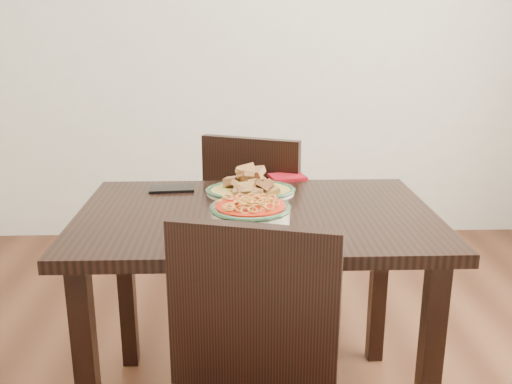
{
  "coord_description": "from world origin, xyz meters",
  "views": [
    {
      "loc": [
        -0.15,
        -1.81,
        1.33
      ],
      "look_at": [
        -0.09,
        -0.04,
        0.81
      ],
      "focal_mm": 40.0,
      "sensor_mm": 36.0,
      "label": 1
    }
  ],
  "objects_px": {
    "fish_plate": "(251,182)",
    "smartphone": "(172,189)",
    "chair_far": "(259,220)",
    "noodle_bowl": "(250,212)",
    "dining_table": "(256,241)"
  },
  "relations": [
    {
      "from": "dining_table",
      "to": "chair_far",
      "type": "height_order",
      "value": "chair_far"
    },
    {
      "from": "chair_far",
      "to": "noodle_bowl",
      "type": "bearing_deg",
      "value": 107.55
    },
    {
      "from": "noodle_bowl",
      "to": "smartphone",
      "type": "xyz_separation_m",
      "value": [
        -0.28,
        0.39,
        -0.04
      ]
    },
    {
      "from": "chair_far",
      "to": "smartphone",
      "type": "xyz_separation_m",
      "value": [
        -0.34,
        -0.37,
        0.26
      ]
    },
    {
      "from": "dining_table",
      "to": "chair_far",
      "type": "relative_size",
      "value": 1.3
    },
    {
      "from": "fish_plate",
      "to": "smartphone",
      "type": "relative_size",
      "value": 1.93
    },
    {
      "from": "dining_table",
      "to": "noodle_bowl",
      "type": "bearing_deg",
      "value": -99.61
    },
    {
      "from": "dining_table",
      "to": "noodle_bowl",
      "type": "distance_m",
      "value": 0.2
    },
    {
      "from": "chair_far",
      "to": "fish_plate",
      "type": "distance_m",
      "value": 0.53
    },
    {
      "from": "noodle_bowl",
      "to": "fish_plate",
      "type": "bearing_deg",
      "value": 88.36
    },
    {
      "from": "fish_plate",
      "to": "smartphone",
      "type": "distance_m",
      "value": 0.3
    },
    {
      "from": "smartphone",
      "to": "noodle_bowl",
      "type": "bearing_deg",
      "value": -59.9
    },
    {
      "from": "noodle_bowl",
      "to": "chair_far",
      "type": "bearing_deg",
      "value": 85.7
    },
    {
      "from": "chair_far",
      "to": "smartphone",
      "type": "distance_m",
      "value": 0.56
    },
    {
      "from": "fish_plate",
      "to": "noodle_bowl",
      "type": "distance_m",
      "value": 0.33
    }
  ]
}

